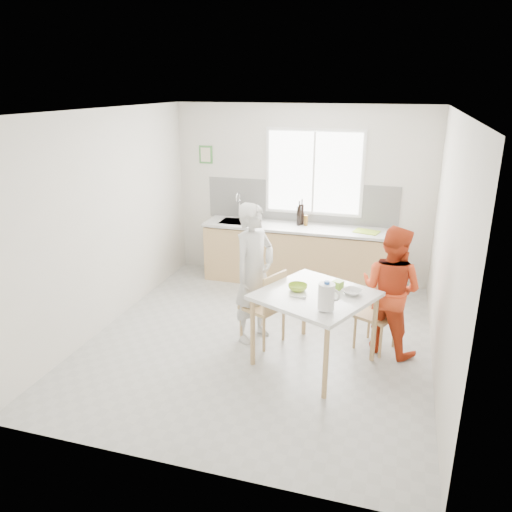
{
  "coord_description": "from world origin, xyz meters",
  "views": [
    {
      "loc": [
        1.5,
        -5.23,
        2.96
      ],
      "look_at": [
        -0.11,
        0.2,
        1.01
      ],
      "focal_mm": 35.0,
      "sensor_mm": 36.0,
      "label": 1
    }
  ],
  "objects": [
    {
      "name": "ground",
      "position": [
        0.0,
        0.0,
        0.0
      ],
      "size": [
        4.5,
        4.5,
        0.0
      ],
      "primitive_type": "plane",
      "color": "#B7B7B2",
      "rests_on": "ground"
    },
    {
      "name": "room_shell",
      "position": [
        0.0,
        0.0,
        1.64
      ],
      "size": [
        4.5,
        4.5,
        4.5
      ],
      "color": "silver",
      "rests_on": "ground"
    },
    {
      "name": "window",
      "position": [
        0.2,
        2.23,
        1.7
      ],
      "size": [
        1.5,
        0.06,
        1.3
      ],
      "color": "white",
      "rests_on": "room_shell"
    },
    {
      "name": "backsplash",
      "position": [
        0.0,
        2.24,
        1.23
      ],
      "size": [
        3.0,
        0.02,
        0.65
      ],
      "primitive_type": "cube",
      "color": "white",
      "rests_on": "room_shell"
    },
    {
      "name": "picture_frame",
      "position": [
        -1.55,
        2.23,
        1.9
      ],
      "size": [
        0.22,
        0.03,
        0.28
      ],
      "color": "#479142",
      "rests_on": "room_shell"
    },
    {
      "name": "kitchen_counter",
      "position": [
        -0.0,
        1.95,
        0.42
      ],
      "size": [
        2.84,
        0.64,
        1.37
      ],
      "color": "tan",
      "rests_on": "ground"
    },
    {
      "name": "dining_table",
      "position": [
        0.71,
        -0.33,
        0.75
      ],
      "size": [
        1.44,
        1.44,
        0.84
      ],
      "rotation": [
        0.0,
        0.0,
        -0.44
      ],
      "color": "white",
      "rests_on": "ground"
    },
    {
      "name": "chair_left",
      "position": [
        0.09,
        -0.05,
        0.5
      ],
      "size": [
        0.56,
        0.56,
        0.92
      ],
      "rotation": [
        0.0,
        0.0,
        -2.01
      ],
      "color": "tan",
      "rests_on": "ground"
    },
    {
      "name": "chair_far",
      "position": [
        1.37,
        0.26,
        0.47
      ],
      "size": [
        0.52,
        0.52,
        0.85
      ],
      "rotation": [
        0.0,
        0.0,
        -0.44
      ],
      "color": "tan",
      "rests_on": "ground"
    },
    {
      "name": "person_white",
      "position": [
        -0.09,
        0.04,
        0.85
      ],
      "size": [
        0.63,
        0.73,
        1.69
      ],
      "primitive_type": "imported",
      "rotation": [
        0.0,
        0.0,
        1.13
      ],
      "color": "silver",
      "rests_on": "ground"
    },
    {
      "name": "person_red",
      "position": [
        1.48,
        0.2,
        0.75
      ],
      "size": [
        0.91,
        0.83,
        1.51
      ],
      "primitive_type": "imported",
      "rotation": [
        0.0,
        0.0,
        2.71
      ],
      "color": "red",
      "rests_on": "ground"
    },
    {
      "name": "bowl_green",
      "position": [
        0.51,
        -0.3,
        0.87
      ],
      "size": [
        0.28,
        0.28,
        0.07
      ],
      "primitive_type": "imported",
      "rotation": [
        0.0,
        0.0,
        -0.44
      ],
      "color": "#96BF2C",
      "rests_on": "dining_table"
    },
    {
      "name": "bowl_white",
      "position": [
        1.09,
        -0.23,
        0.86
      ],
      "size": [
        0.28,
        0.28,
        0.05
      ],
      "primitive_type": "imported",
      "rotation": [
        0.0,
        0.0,
        -0.44
      ],
      "color": "silver",
      "rests_on": "dining_table"
    },
    {
      "name": "milk_jug",
      "position": [
        0.89,
        -0.72,
        0.99
      ],
      "size": [
        0.23,
        0.17,
        0.29
      ],
      "rotation": [
        0.0,
        0.0,
        -0.44
      ],
      "color": "white",
      "rests_on": "dining_table"
    },
    {
      "name": "green_box",
      "position": [
        0.92,
        -0.12,
        0.88
      ],
      "size": [
        0.13,
        0.13,
        0.09
      ],
      "primitive_type": "cube",
      "rotation": [
        0.0,
        0.0,
        -0.44
      ],
      "color": "#78B429",
      "rests_on": "dining_table"
    },
    {
      "name": "spoon",
      "position": [
        0.55,
        -0.5,
        0.85
      ],
      "size": [
        0.16,
        0.03,
        0.01
      ],
      "primitive_type": "cylinder",
      "rotation": [
        0.0,
        1.57,
        -0.09
      ],
      "color": "#A5A5AA",
      "rests_on": "dining_table"
    },
    {
      "name": "cutting_board",
      "position": [
        1.06,
        1.92,
        0.93
      ],
      "size": [
        0.4,
        0.33,
        0.01
      ],
      "primitive_type": "cube",
      "rotation": [
        0.0,
        0.0,
        -0.25
      ],
      "color": "#9FC52D",
      "rests_on": "kitchen_counter"
    },
    {
      "name": "wine_bottle_a",
      "position": [
        0.06,
        2.07,
        1.08
      ],
      "size": [
        0.07,
        0.07,
        0.32
      ],
      "primitive_type": "cylinder",
      "color": "black",
      "rests_on": "kitchen_counter"
    },
    {
      "name": "wine_bottle_b",
      "position": [
        0.03,
        2.01,
        1.07
      ],
      "size": [
        0.07,
        0.07,
        0.3
      ],
      "primitive_type": "cylinder",
      "color": "black",
      "rests_on": "kitchen_counter"
    },
    {
      "name": "jar_amber",
      "position": [
        0.14,
        2.03,
        1.0
      ],
      "size": [
        0.06,
        0.06,
        0.16
      ],
      "primitive_type": "cylinder",
      "color": "brown",
      "rests_on": "kitchen_counter"
    },
    {
      "name": "soap_bottle",
      "position": [
        -0.66,
        2.13,
        1.02
      ],
      "size": [
        0.1,
        0.1,
        0.19
      ],
      "primitive_type": "imported",
      "rotation": [
        0.0,
        0.0,
        -0.11
      ],
      "color": "#999999",
      "rests_on": "kitchen_counter"
    }
  ]
}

